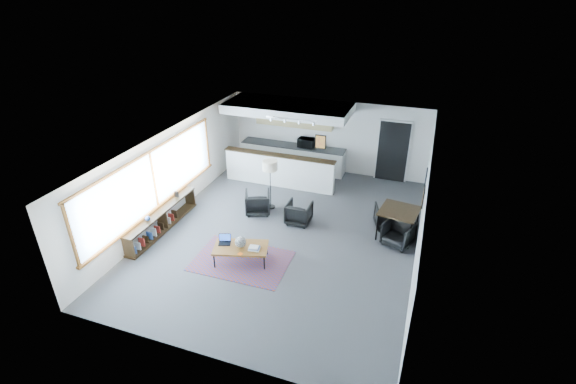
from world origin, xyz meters
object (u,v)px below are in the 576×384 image
(armchair_right, at_px, (299,212))
(microwave, at_px, (306,142))
(book_stack, at_px, (254,248))
(laptop, at_px, (225,240))
(dining_table, at_px, (399,213))
(dining_chair_near, at_px, (398,234))
(armchair_left, at_px, (258,201))
(ceramic_pot, at_px, (240,242))
(dining_chair_far, at_px, (388,217))
(floor_lamp, at_px, (270,167))
(coffee_table, at_px, (241,248))

(armchair_right, xyz_separation_m, microwave, (-0.88, 3.51, 0.78))
(book_stack, bearing_deg, laptop, 177.88)
(laptop, distance_m, book_stack, 0.82)
(microwave, bearing_deg, dining_table, -40.40)
(dining_chair_near, bearing_deg, armchair_left, -163.25)
(book_stack, distance_m, dining_chair_near, 3.84)
(dining_table, xyz_separation_m, microwave, (-3.63, 3.31, 0.37))
(armchair_left, xyz_separation_m, armchair_right, (1.35, -0.14, -0.02))
(dining_table, relative_size, dining_chair_near, 1.80)
(ceramic_pot, xyz_separation_m, dining_chair_far, (3.25, 2.84, -0.26))
(floor_lamp, xyz_separation_m, dining_chair_near, (3.91, -0.73, -1.05))
(ceramic_pot, xyz_separation_m, dining_chair_near, (3.61, 2.05, -0.26))
(laptop, relative_size, dining_chair_near, 0.58)
(armchair_left, relative_size, microwave, 1.29)
(dining_chair_far, bearing_deg, ceramic_pot, 23.42)
(armchair_left, bearing_deg, ceramic_pot, 80.72)
(laptop, distance_m, floor_lamp, 2.89)
(armchair_left, relative_size, dining_table, 0.66)
(book_stack, xyz_separation_m, dining_chair_far, (2.88, 2.84, -0.17))
(armchair_right, xyz_separation_m, dining_table, (2.75, 0.20, 0.41))
(dining_chair_near, bearing_deg, dining_chair_far, 135.84)
(dining_chair_far, bearing_deg, armchair_right, -3.80)
(dining_table, height_order, dining_chair_near, dining_table)
(floor_lamp, xyz_separation_m, microwave, (0.21, 2.96, -0.24))
(dining_chair_near, relative_size, microwave, 1.08)
(dining_chair_far, bearing_deg, coffee_table, 23.55)
(laptop, distance_m, armchair_left, 2.35)
(book_stack, distance_m, dining_table, 4.01)
(coffee_table, bearing_deg, book_stack, -14.16)
(ceramic_pot, xyz_separation_m, armchair_right, (0.79, 2.23, -0.22))
(book_stack, bearing_deg, dining_chair_near, 32.26)
(ceramic_pot, distance_m, armchair_left, 2.45)
(dining_table, bearing_deg, dining_chair_far, 125.39)
(ceramic_pot, xyz_separation_m, dining_table, (3.54, 2.43, 0.18))
(coffee_table, height_order, ceramic_pot, ceramic_pot)
(ceramic_pot, xyz_separation_m, floor_lamp, (-0.30, 2.78, 0.79))
(armchair_right, relative_size, dining_chair_far, 1.13)
(book_stack, height_order, microwave, microwave)
(armchair_left, relative_size, dining_chair_far, 1.21)
(book_stack, bearing_deg, armchair_left, 111.26)
(dining_chair_far, bearing_deg, armchair_left, -10.77)
(laptop, bearing_deg, ceramic_pot, -23.02)
(dining_chair_near, bearing_deg, microwave, 156.27)
(armchair_right, xyz_separation_m, floor_lamp, (-1.09, 0.55, 1.01))
(armchair_left, height_order, armchair_right, armchair_left)
(coffee_table, height_order, armchair_left, armchair_left)
(coffee_table, xyz_separation_m, dining_table, (3.54, 2.44, 0.35))
(dining_chair_far, bearing_deg, microwave, -58.72)
(laptop, xyz_separation_m, dining_chair_far, (3.70, 2.81, -0.19))
(armchair_left, distance_m, dining_table, 4.12)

